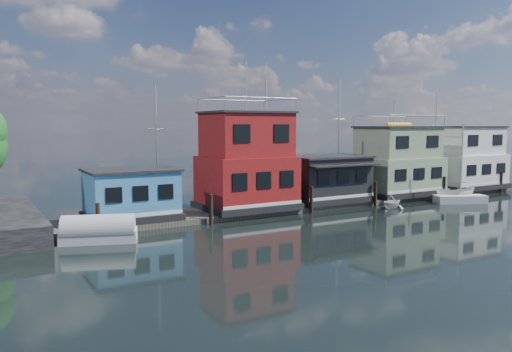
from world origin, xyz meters
TOP-DOWN VIEW (x-y plane):
  - ground at (0.00, 0.00)m, footprint 160.00×160.00m
  - dock at (0.00, 12.00)m, footprint 48.00×5.00m
  - houseboat_blue at (-18.00, 12.00)m, footprint 6.40×4.90m
  - houseboat_red at (-8.50, 12.00)m, footprint 7.40×5.90m
  - houseboat_dark at (-0.50, 11.98)m, footprint 7.40×6.10m
  - houseboat_green at (8.50, 12.00)m, footprint 8.40×5.90m
  - houseboat_white at (18.50, 12.00)m, footprint 8.40×5.90m
  - pilings at (-0.33, 9.20)m, footprint 42.28×0.28m
  - background_masts at (4.76, 18.00)m, footprint 36.40×0.16m
  - dinghy_white at (3.39, 7.58)m, footprint 2.65×2.38m
  - tarp_runabout at (-21.32, 7.63)m, footprint 4.85×3.18m
  - day_sailer at (11.13, 6.66)m, footprint 4.83×3.33m
  - motorboat at (11.58, 7.58)m, footprint 3.63×3.08m

SIDE VIEW (x-z plane):
  - ground at x=0.00m, z-range 0.00..0.00m
  - dock at x=0.00m, z-range 0.00..0.40m
  - day_sailer at x=11.13m, z-range -3.21..4.06m
  - dinghy_white at x=3.39m, z-range 0.00..1.25m
  - motorboat at x=11.58m, z-range 0.00..1.35m
  - tarp_runabout at x=-21.32m, z-range -0.23..1.60m
  - pilings at x=-0.33m, z-range 0.00..2.20m
  - houseboat_blue at x=-18.00m, z-range 0.38..4.04m
  - houseboat_dark at x=-0.50m, z-range 0.39..4.45m
  - houseboat_white at x=18.50m, z-range 0.21..6.87m
  - houseboat_green at x=8.50m, z-range 0.03..7.06m
  - houseboat_red at x=-8.50m, z-range -1.83..10.03m
  - background_masts at x=4.76m, z-range -0.45..11.55m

